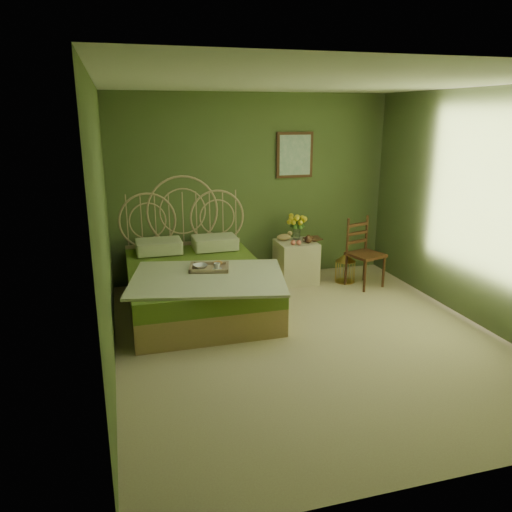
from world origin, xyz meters
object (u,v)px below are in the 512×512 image
object	(u,v)px
bed	(196,282)
nightstand	(296,257)
birdcage	(345,268)
chair	(363,248)

from	to	relation	value
bed	nightstand	bearing A→B (deg)	21.59
bed	birdcage	world-z (taller)	bed
chair	bed	bearing A→B (deg)	167.58
birdcage	chair	bearing A→B (deg)	-41.09
chair	birdcage	xyz separation A→B (m)	(-0.18, 0.16, -0.32)
bed	birdcage	size ratio (longest dim) A/B	5.81
chair	birdcage	distance (m)	0.40
birdcage	bed	bearing A→B (deg)	-169.99
bed	nightstand	distance (m)	1.63
nightstand	birdcage	size ratio (longest dim) A/B	2.44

